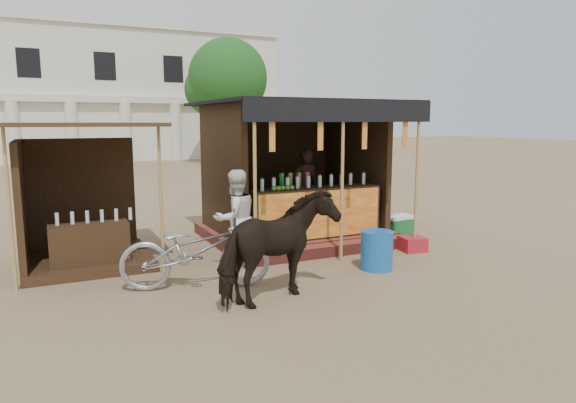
{
  "coord_description": "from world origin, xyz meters",
  "views": [
    {
      "loc": [
        -3.57,
        -5.9,
        2.39
      ],
      "look_at": [
        0.0,
        1.6,
        1.1
      ],
      "focal_mm": 32.0,
      "sensor_mm": 36.0,
      "label": 1
    }
  ],
  "objects": [
    {
      "name": "cooler",
      "position": [
        3.02,
        2.6,
        0.23
      ],
      "size": [
        0.67,
        0.49,
        0.46
      ],
      "color": "#16662D",
      "rests_on": "ground"
    },
    {
      "name": "main_stall",
      "position": [
        1.02,
        3.36,
        1.02
      ],
      "size": [
        3.6,
        3.61,
        2.78
      ],
      "color": "maroon",
      "rests_on": "ground"
    },
    {
      "name": "bystander",
      "position": [
        -0.77,
        2.0,
        0.81
      ],
      "size": [
        0.91,
        0.78,
        1.62
      ],
      "primitive_type": "imported",
      "rotation": [
        0.0,
        0.0,
        3.37
      ],
      "color": "silver",
      "rests_on": "ground"
    },
    {
      "name": "secondary_stall",
      "position": [
        -3.17,
        3.24,
        0.85
      ],
      "size": [
        2.4,
        2.4,
        2.38
      ],
      "color": "#3B2515",
      "rests_on": "ground"
    },
    {
      "name": "ground",
      "position": [
        0.0,
        0.0,
        0.0
      ],
      "size": [
        120.0,
        120.0,
        0.0
      ],
      "primitive_type": "plane",
      "color": "#846B4C",
      "rests_on": "ground"
    },
    {
      "name": "red_crate",
      "position": [
        2.55,
        1.55,
        0.13
      ],
      "size": [
        0.49,
        0.48,
        0.27
      ],
      "primitive_type": "cube",
      "rotation": [
        0.0,
        0.0,
        -0.15
      ],
      "color": "#A51B24",
      "rests_on": "ground"
    },
    {
      "name": "cow",
      "position": [
        -0.83,
        0.14,
        0.74
      ],
      "size": [
        1.92,
        1.38,
        1.48
      ],
      "primitive_type": "imported",
      "rotation": [
        0.0,
        0.0,
        1.94
      ],
      "color": "black",
      "rests_on": "ground"
    },
    {
      "name": "background_building",
      "position": [
        -2.0,
        29.94,
        3.98
      ],
      "size": [
        26.0,
        7.45,
        8.18
      ],
      "color": "silver",
      "rests_on": "ground"
    },
    {
      "name": "blue_barrel",
      "position": [
        1.24,
        0.83,
        0.32
      ],
      "size": [
        0.61,
        0.61,
        0.64
      ],
      "primitive_type": "cylinder",
      "rotation": [
        0.0,
        0.0,
        -0.17
      ],
      "color": "#1657AA",
      "rests_on": "ground"
    },
    {
      "name": "tree",
      "position": [
        5.81,
        22.14,
        4.63
      ],
      "size": [
        4.5,
        4.4,
        7.0
      ],
      "color": "#382314",
      "rests_on": "ground"
    },
    {
      "name": "motorbike",
      "position": [
        -1.69,
        1.16,
        0.56
      ],
      "size": [
        2.26,
        1.32,
        1.12
      ],
      "primitive_type": "imported",
      "rotation": [
        0.0,
        0.0,
        1.29
      ],
      "color": "#9A99A1",
      "rests_on": "ground"
    }
  ]
}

